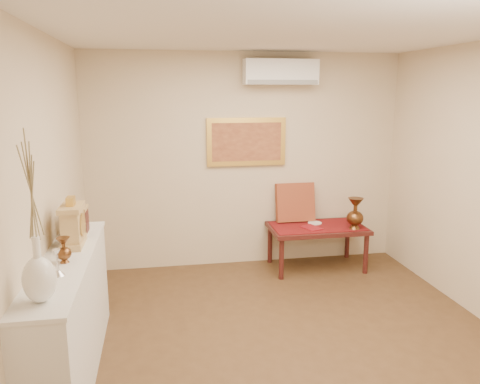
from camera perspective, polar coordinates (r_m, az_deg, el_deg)
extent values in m
plane|color=brown|center=(4.33, 6.59, -18.78)|extent=(4.50, 4.50, 0.00)
plane|color=white|center=(3.75, 7.64, 19.44)|extent=(4.50, 4.50, 0.00)
cube|color=beige|center=(5.96, 0.73, 3.78)|extent=(4.00, 0.02, 2.70)
cube|color=beige|center=(3.76, -23.53, -2.23)|extent=(0.02, 4.50, 2.70)
cube|color=maroon|center=(6.00, 9.40, -4.11)|extent=(1.14, 0.59, 0.01)
cylinder|color=white|center=(6.10, 9.11, -3.75)|extent=(0.18, 0.18, 0.01)
cube|color=maroon|center=(5.88, 8.69, -4.33)|extent=(0.26, 0.30, 0.01)
cube|color=maroon|center=(6.12, 6.74, -1.25)|extent=(0.50, 0.20, 0.51)
cube|color=silver|center=(4.02, -19.94, -14.35)|extent=(0.35, 2.00, 0.95)
cube|color=silver|center=(3.83, -20.47, -7.75)|extent=(0.37, 2.02, 0.03)
cube|color=tan|center=(4.09, -19.60, -5.82)|extent=(0.16, 0.36, 0.05)
cube|color=tan|center=(4.05, -19.75, -3.80)|extent=(0.14, 0.30, 0.25)
cylinder|color=beige|center=(4.04, -18.70, -3.77)|extent=(0.01, 0.17, 0.17)
cylinder|color=gold|center=(4.04, -18.63, -3.77)|extent=(0.01, 0.19, 0.19)
cube|color=tan|center=(4.02, -19.89, -1.81)|extent=(0.17, 0.34, 0.04)
cube|color=gold|center=(4.00, -19.95, -1.04)|extent=(0.06, 0.11, 0.07)
cube|color=tan|center=(4.39, -19.11, -3.43)|extent=(0.15, 0.20, 0.22)
cube|color=#451714|center=(4.39, -18.07, -4.03)|extent=(0.01, 0.17, 0.09)
cube|color=#451714|center=(4.36, -18.16, -2.77)|extent=(0.01, 0.17, 0.09)
cube|color=tan|center=(4.36, -19.22, -1.89)|extent=(0.16, 0.21, 0.02)
cube|color=#451714|center=(6.01, 9.39, -4.38)|extent=(1.20, 0.70, 0.05)
cylinder|color=#451714|center=(5.68, 5.07, -8.18)|extent=(0.06, 0.06, 0.50)
cylinder|color=#451714|center=(6.04, 15.09, -7.30)|extent=(0.06, 0.06, 0.50)
cylinder|color=#451714|center=(6.21, 3.67, -6.36)|extent=(0.06, 0.06, 0.50)
cylinder|color=#451714|center=(6.54, 12.95, -5.68)|extent=(0.06, 0.06, 0.50)
cube|color=gold|center=(5.91, 0.79, 6.14)|extent=(1.00, 0.05, 0.60)
cube|color=#AB633B|center=(5.88, 0.84, 6.11)|extent=(0.88, 0.01, 0.48)
cube|color=white|center=(5.87, 4.97, 14.37)|extent=(0.90, 0.24, 0.30)
cube|color=gray|center=(5.75, 5.27, 13.21)|extent=(0.86, 0.02, 0.05)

